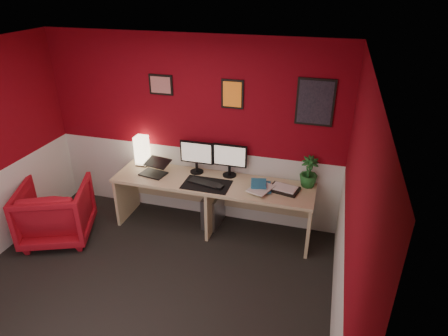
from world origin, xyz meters
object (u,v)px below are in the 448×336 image
laptop (153,167)px  monitor_left (196,152)px  desk (213,206)px  shoji_lamp (142,151)px  pc_tower (214,209)px  monitor_right (230,156)px  zen_tray (284,189)px  potted_plant (309,172)px  armchair (56,212)px

laptop → monitor_left: bearing=32.9°
desk → shoji_lamp: size_ratio=6.50×
pc_tower → monitor_right: bearing=26.2°
desk → pc_tower: bearing=104.1°
monitor_right → zen_tray: size_ratio=1.66×
desk → monitor_right: 0.71m
pc_tower → potted_plant: bearing=7.9°
armchair → potted_plant: bearing=174.8°
laptop → desk: bearing=12.2°
zen_tray → pc_tower: 1.09m
laptop → armchair: bearing=-136.6°
laptop → zen_tray: bearing=12.2°
laptop → monitor_left: monitor_left is taller
desk → shoji_lamp: bearing=168.8°
pc_tower → armchair: bearing=-151.2°
monitor_right → armchair: 2.35m
shoji_lamp → armchair: bearing=-131.0°
monitor_left → desk: bearing=-34.9°
shoji_lamp → potted_plant: shoji_lamp is taller
shoji_lamp → monitor_right: size_ratio=0.69×
shoji_lamp → pc_tower: size_ratio=0.89×
desk → pc_tower: desk is taller
monitor_right → shoji_lamp: bearing=-179.6°
potted_plant → pc_tower: (-1.22, -0.08, -0.70)m
shoji_lamp → laptop: 0.37m
monitor_right → zen_tray: 0.82m
zen_tray → desk: bearing=-178.4°
shoji_lamp → armchair: size_ratio=0.48×
laptop → monitor_right: monitor_right is taller
zen_tray → laptop: bearing=-178.3°
zen_tray → pc_tower: bearing=173.2°
desk → laptop: 0.94m
monitor_left → monitor_right: same height
desk → pc_tower: size_ratio=5.78×
monitor_left → pc_tower: (0.25, -0.06, -0.80)m
laptop → monitor_left: size_ratio=0.57×
shoji_lamp → zen_tray: bearing=-5.4°
pc_tower → laptop: bearing=-164.1°
monitor_left → zen_tray: 1.24m
desk → zen_tray: size_ratio=7.43×
potted_plant → desk: bearing=-169.4°
monitor_left → laptop: bearing=-157.6°
desk → monitor_right: size_ratio=4.48×
shoji_lamp → monitor_right: monitor_right is taller
shoji_lamp → laptop: bearing=-42.0°
monitor_right → armchair: monitor_right is taller
monitor_right → armchair: size_ratio=0.69×
monitor_left → monitor_right: (0.45, 0.03, 0.00)m
shoji_lamp → zen_tray: 2.01m
shoji_lamp → potted_plant: 2.26m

